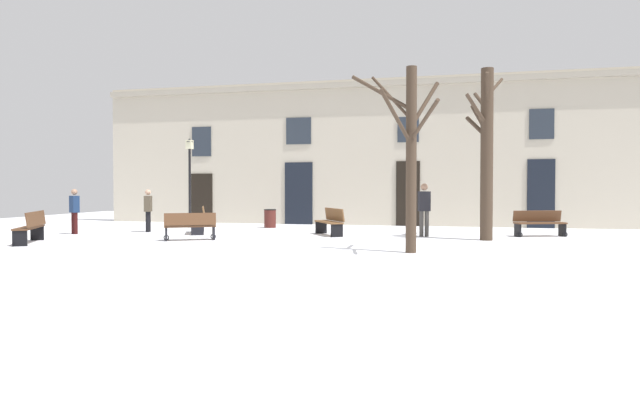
# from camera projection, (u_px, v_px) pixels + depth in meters

# --- Properties ---
(ground_plane) EXTENTS (38.25, 38.25, 0.00)m
(ground_plane) POSITION_uv_depth(u_px,v_px,m) (304.00, 249.00, 14.35)
(ground_plane) COLOR white
(building_facade) EXTENTS (23.90, 0.60, 6.31)m
(building_facade) POSITION_uv_depth(u_px,v_px,m) (359.00, 151.00, 23.52)
(building_facade) COLOR #BCB29E
(building_facade) RESTS_ON ground
(tree_foreground) EXTENTS (1.29, 2.06, 5.30)m
(tree_foreground) POSITION_uv_depth(u_px,v_px,m) (486.00, 149.00, 16.69)
(tree_foreground) COLOR #423326
(tree_foreground) RESTS_ON ground
(tree_center) EXTENTS (2.24, 2.12, 4.64)m
(tree_center) POSITION_uv_depth(u_px,v_px,m) (410.00, 151.00, 13.46)
(tree_center) COLOR #423326
(tree_center) RESTS_ON ground
(streetlamp) EXTENTS (0.30, 0.30, 3.63)m
(streetlamp) POSITION_uv_depth(u_px,v_px,m) (190.00, 173.00, 22.02)
(streetlamp) COLOR black
(streetlamp) RESTS_ON ground
(litter_bin) EXTENTS (0.50, 0.50, 0.75)m
(litter_bin) POSITION_uv_depth(u_px,v_px,m) (270.00, 218.00, 21.95)
(litter_bin) COLOR #4C1E19
(litter_bin) RESTS_ON ground
(bench_by_litter_bin) EXTENTS (1.76, 1.00, 0.86)m
(bench_by_litter_bin) POSITION_uv_depth(u_px,v_px,m) (539.00, 223.00, 18.03)
(bench_by_litter_bin) COLOR #51331E
(bench_by_litter_bin) RESTS_ON ground
(bench_near_center_tree) EXTENTS (1.61, 1.18, 0.86)m
(bench_near_center_tree) POSITION_uv_depth(u_px,v_px,m) (190.00, 226.00, 16.66)
(bench_near_center_tree) COLOR #51331E
(bench_near_center_tree) RESTS_ON ground
(bench_facing_shops) EXTENTS (1.14, 1.70, 0.96)m
(bench_facing_shops) POSITION_uv_depth(u_px,v_px,m) (200.00, 220.00, 19.20)
(bench_facing_shops) COLOR brown
(bench_facing_shops) RESTS_ON ground
(bench_back_to_back_left) EXTENTS (1.30, 1.64, 0.93)m
(bench_back_to_back_left) POSITION_uv_depth(u_px,v_px,m) (330.00, 222.00, 18.50)
(bench_back_to_back_left) COLOR brown
(bench_back_to_back_left) RESTS_ON ground
(bench_back_to_back_right) EXTENTS (1.25, 1.90, 0.94)m
(bench_back_to_back_right) POSITION_uv_depth(u_px,v_px,m) (31.00, 226.00, 15.85)
(bench_back_to_back_right) COLOR #51331E
(bench_back_to_back_right) RESTS_ON ground
(person_by_shop_door) EXTENTS (0.43, 0.33, 1.77)m
(person_by_shop_door) POSITION_uv_depth(u_px,v_px,m) (424.00, 207.00, 17.90)
(person_by_shop_door) COLOR #403D3A
(person_by_shop_door) RESTS_ON ground
(person_near_bench) EXTENTS (0.44, 0.39, 1.58)m
(person_near_bench) POSITION_uv_depth(u_px,v_px,m) (74.00, 209.00, 18.93)
(person_near_bench) COLOR #350F0F
(person_near_bench) RESTS_ON ground
(person_crossing_plaza) EXTENTS (0.32, 0.43, 1.56)m
(person_crossing_plaza) POSITION_uv_depth(u_px,v_px,m) (148.00, 209.00, 19.83)
(person_crossing_plaza) COLOR black
(person_crossing_plaza) RESTS_ON ground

